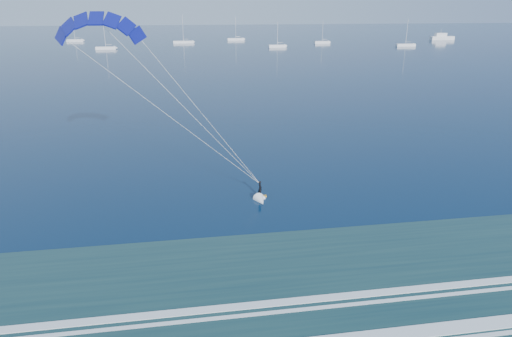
{
  "coord_description": "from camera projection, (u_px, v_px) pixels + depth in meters",
  "views": [
    {
      "loc": [
        -7.49,
        -14.54,
        18.02
      ],
      "look_at": [
        -1.39,
        23.37,
        4.23
      ],
      "focal_mm": 32.0,
      "sensor_mm": 36.0,
      "label": 1
    }
  ],
  "objects": [
    {
      "name": "kitesurfer_rig",
      "position": [
        188.0,
        111.0,
        39.16
      ],
      "size": [
        18.4,
        6.46,
        18.61
      ],
      "color": "orange",
      "rests_on": "ground"
    },
    {
      "name": "motor_yacht",
      "position": [
        442.0,
        37.0,
        249.9
      ],
      "size": [
        13.16,
        3.51,
        5.68
      ],
      "color": "white",
      "rests_on": "ground"
    },
    {
      "name": "sailboat_1",
      "position": [
        106.0,
        48.0,
        196.03
      ],
      "size": [
        8.42,
        2.4,
        11.61
      ],
      "color": "white",
      "rests_on": "ground"
    },
    {
      "name": "sailboat_2",
      "position": [
        184.0,
        42.0,
        228.09
      ],
      "size": [
        10.07,
        2.4,
        13.38
      ],
      "color": "white",
      "rests_on": "ground"
    },
    {
      "name": "sailboat_3",
      "position": [
        277.0,
        46.0,
        205.55
      ],
      "size": [
        7.86,
        2.4,
        11.03
      ],
      "color": "white",
      "rests_on": "ground"
    },
    {
      "name": "sailboat_4",
      "position": [
        236.0,
        39.0,
        246.69
      ],
      "size": [
        9.08,
        2.4,
        12.29
      ],
      "color": "white",
      "rests_on": "ground"
    },
    {
      "name": "sailboat_5",
      "position": [
        322.0,
        42.0,
        226.51
      ],
      "size": [
        7.71,
        2.4,
        10.66
      ],
      "color": "white",
      "rests_on": "ground"
    },
    {
      "name": "sailboat_6",
      "position": [
        406.0,
        45.0,
        210.88
      ],
      "size": [
        9.05,
        2.4,
        12.22
      ],
      "color": "white",
      "rests_on": "ground"
    },
    {
      "name": "sailboat_7",
      "position": [
        75.0,
        40.0,
        238.06
      ],
      "size": [
        8.26,
        2.4,
        10.62
      ],
      "color": "white",
      "rests_on": "ground"
    }
  ]
}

